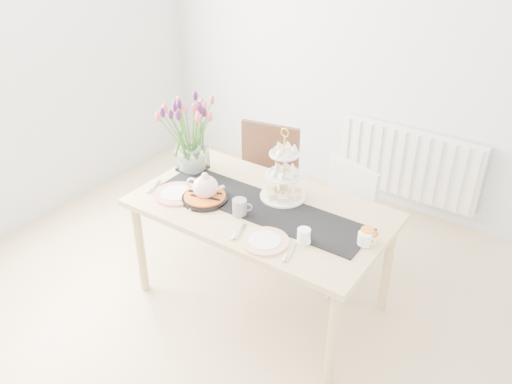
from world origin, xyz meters
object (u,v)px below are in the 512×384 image
Objects in this scene: cream_jug at (365,239)px; mug_grey at (240,207)px; cake_stand at (283,181)px; mug_white at (304,236)px; dining_table at (261,217)px; radiator at (408,164)px; tulip_vase at (190,123)px; plate_right at (265,241)px; plate_left at (177,194)px; chair_white at (340,214)px; chair_brown at (264,177)px; tart_tin at (205,198)px; mug_orange at (367,236)px; teapot at (206,187)px.

cream_jug is 0.77m from mug_grey.
mug_white is at bearing -44.38° from cake_stand.
dining_table is 17.75× the size of mug_white.
radiator is 1.87m from mug_grey.
tulip_vase reaches higher than plate_right.
plate_left is 1.09× the size of plate_right.
chair_white is at bearing 63.87° from dining_table.
cake_stand is 4.12× the size of mug_grey.
chair_brown is 1.29m from cream_jug.
tulip_vase reaches higher than chair_brown.
plate_right is (-0.47, -0.29, -0.03)m from cream_jug.
chair_white is 2.88× the size of tart_tin.
tart_tin is at bearing 144.64° from mug_grey.
tulip_vase is at bearing -129.72° from chair_brown.
chair_brown reaches higher than mug_orange.
cake_stand is (-0.32, -1.47, 0.42)m from radiator.
dining_table is (-0.37, -1.64, 0.22)m from radiator.
chair_white is (-0.10, -1.07, 0.04)m from radiator.
mug_white reaches higher than mug_orange.
chair_white is 9.43× the size of mug_white.
cake_stand is 0.67m from cream_jug.
tart_tin is at bearing -111.81° from radiator.
chair_brown is at bearing 102.52° from mug_orange.
tart_tin is 3.34× the size of mug_orange.
plate_left is 0.76m from plate_right.
cream_jug is at bearing -78.86° from radiator.
chair_brown is at bearing 124.03° from plate_right.
cake_stand is 1.64× the size of teapot.
tulip_vase is 1.41m from cream_jug.
mug_white is at bearing 0.81° from plate_left.
chair_brown is 0.68m from chair_white.
radiator is 11.45× the size of mug_grey.
cream_jug is 0.27× the size of plate_left.
mug_orange is (0.70, 0.03, 0.12)m from dining_table.
tulip_vase is 7.21× the size of mug_orange.
tulip_vase is 7.09× the size of mug_white.
plate_right is (0.29, -0.15, -0.05)m from mug_grey.
plate_left is (-0.18, -0.08, -0.07)m from teapot.
chair_white is 0.90m from plate_right.
chair_white is 1.33× the size of tulip_vase.
cake_stand is (0.72, 0.04, -0.23)m from tulip_vase.
cake_stand is 4.79× the size of mug_white.
dining_table is at bearing 22.06° from tart_tin.
chair_brown is at bearing -169.34° from chair_white.
mug_white reaches higher than radiator.
cake_stand is 0.51m from plate_right.
chair_brown is 3.54× the size of teapot.
mug_orange reaches higher than cream_jug.
tulip_vase is 2.33× the size of plate_right.
dining_table is 0.71m from mug_orange.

